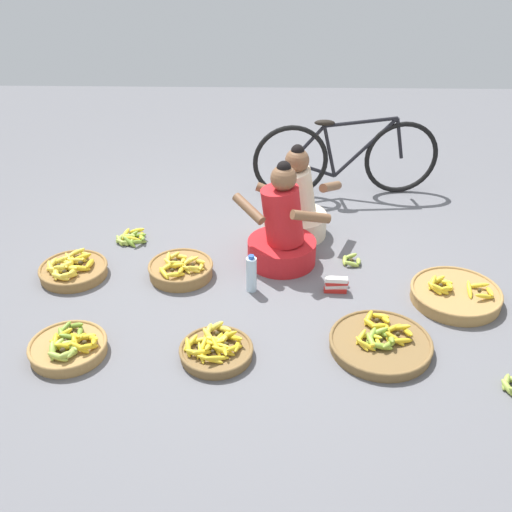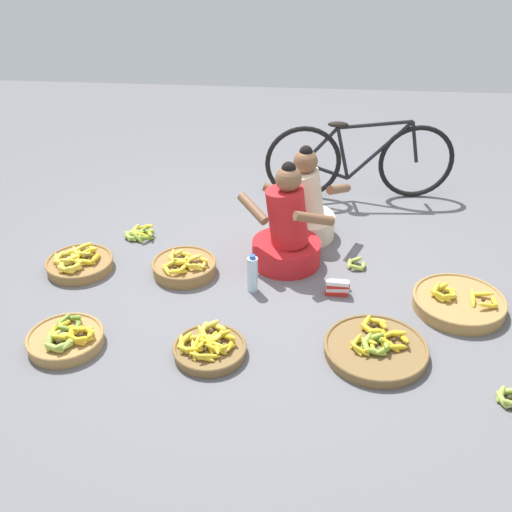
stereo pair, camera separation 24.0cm
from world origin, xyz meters
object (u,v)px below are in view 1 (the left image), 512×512
object	(u,v)px
vendor_woman_front	(282,231)
banana_basket_front_center	(381,343)
packet_carton_stack	(336,284)
banana_basket_mid_left	(456,294)
banana_basket_near_bicycle	(69,347)
bicycle_leaning	(346,158)
loose_bananas_front_left	(351,260)
vendor_woman_behind	(296,207)
banana_basket_back_left	(216,349)
banana_basket_front_right	(181,269)
banana_basket_near_vendor	(73,269)
water_bottle	(251,274)
loose_bananas_back_right	(131,238)

from	to	relation	value
vendor_woman_front	banana_basket_front_center	distance (m)	1.20
banana_basket_front_center	packet_carton_stack	world-z (taller)	banana_basket_front_center
banana_basket_mid_left	banana_basket_near_bicycle	xyz separation A→B (m)	(-2.52, -0.62, 0.00)
bicycle_leaning	loose_bananas_front_left	distance (m)	1.27
vendor_woman_behind	banana_basket_back_left	xyz separation A→B (m)	(-0.53, -1.55, -0.20)
banana_basket_front_right	banana_basket_mid_left	bearing A→B (deg)	-7.96
banana_basket_front_center	banana_basket_back_left	xyz separation A→B (m)	(-1.02, -0.09, 0.00)
bicycle_leaning	banana_basket_near_vendor	size ratio (longest dim) A/B	3.39
loose_bananas_front_left	water_bottle	distance (m)	0.85
bicycle_leaning	loose_bananas_back_right	world-z (taller)	bicycle_leaning
banana_basket_near_bicycle	banana_basket_front_right	size ratio (longest dim) A/B	1.00
loose_bananas_front_left	water_bottle	size ratio (longest dim) A/B	0.52
banana_basket_front_center	water_bottle	bearing A→B (deg)	142.82
banana_basket_near_bicycle	packet_carton_stack	distance (m)	1.84
banana_basket_near_bicycle	banana_basket_front_right	distance (m)	1.06
banana_basket_near_bicycle	loose_bananas_front_left	distance (m)	2.15
banana_basket_mid_left	banana_basket_front_right	bearing A→B (deg)	172.04
vendor_woman_behind	banana_basket_near_bicycle	size ratio (longest dim) A/B	1.62
vendor_woman_behind	bicycle_leaning	world-z (taller)	vendor_woman_behind
vendor_woman_front	water_bottle	size ratio (longest dim) A/B	2.88
banana_basket_near_vendor	banana_basket_near_bicycle	xyz separation A→B (m)	(0.22, -0.88, -0.00)
banana_basket_back_left	packet_carton_stack	size ratio (longest dim) A/B	2.69
vendor_woman_front	banana_basket_front_center	world-z (taller)	vendor_woman_front
banana_basket_back_left	loose_bananas_front_left	xyz separation A→B (m)	(0.95, 1.09, -0.02)
vendor_woman_behind	banana_basket_near_vendor	distance (m)	1.80
vendor_woman_front	loose_bananas_back_right	world-z (taller)	vendor_woman_front
vendor_woman_behind	loose_bananas_back_right	world-z (taller)	vendor_woman_behind
loose_bananas_back_right	packet_carton_stack	world-z (taller)	packet_carton_stack
bicycle_leaning	loose_bananas_front_left	size ratio (longest dim) A/B	11.30
banana_basket_near_bicycle	banana_basket_front_right	xyz separation A→B (m)	(0.58, 0.89, 0.00)
loose_bananas_back_right	banana_basket_front_right	bearing A→B (deg)	-47.21
banana_basket_mid_left	packet_carton_stack	world-z (taller)	banana_basket_mid_left
vendor_woman_front	banana_basket_near_bicycle	world-z (taller)	vendor_woman_front
loose_bananas_back_right	banana_basket_back_left	bearing A→B (deg)	-60.28
banana_basket_front_center	loose_bananas_front_left	size ratio (longest dim) A/B	4.27
bicycle_leaning	banana_basket_front_center	size ratio (longest dim) A/B	2.65
banana_basket_back_left	water_bottle	distance (m)	0.75
banana_basket_near_vendor	banana_basket_front_right	size ratio (longest dim) A/B	1.05
banana_basket_front_right	loose_bananas_front_left	xyz separation A→B (m)	(1.28, 0.20, -0.03)
bicycle_leaning	packet_carton_stack	world-z (taller)	bicycle_leaning
vendor_woman_behind	banana_basket_near_bicycle	xyz separation A→B (m)	(-1.44, -1.55, -0.19)
bicycle_leaning	banana_basket_front_center	distance (m)	2.25
banana_basket_mid_left	water_bottle	xyz separation A→B (m)	(-1.42, 0.10, 0.08)
banana_basket_mid_left	loose_bananas_front_left	size ratio (longest dim) A/B	4.14
water_bottle	bicycle_leaning	bearing A→B (deg)	63.09
loose_bananas_back_right	packet_carton_stack	distance (m)	1.74
bicycle_leaning	banana_basket_near_vendor	bearing A→B (deg)	-145.89
banana_basket_near_bicycle	banana_basket_mid_left	bearing A→B (deg)	13.89
water_bottle	banana_basket_front_right	bearing A→B (deg)	161.79
bicycle_leaning	banana_basket_near_bicycle	size ratio (longest dim) A/B	3.53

